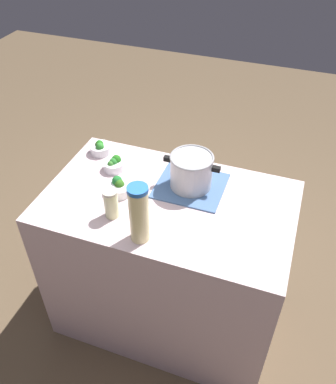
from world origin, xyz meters
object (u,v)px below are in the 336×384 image
at_px(lemonade_pitcher, 139,214).
at_px(broccoli_bowl_front, 100,148).
at_px(cooking_pot, 191,171).
at_px(broccoli_bowl_back, 114,164).
at_px(mason_jar, 111,203).
at_px(broccoli_bowl_center, 119,187).

bearing_deg(lemonade_pitcher, broccoli_bowl_front, 131.42).
bearing_deg(cooking_pot, lemonade_pitcher, -103.88).
xyz_separation_m(lemonade_pitcher, broccoli_bowl_front, (-0.45, 0.51, -0.11)).
bearing_deg(broccoli_bowl_front, lemonade_pitcher, -48.58).
relative_size(lemonade_pitcher, broccoli_bowl_back, 2.58).
relative_size(lemonade_pitcher, mason_jar, 1.95).
relative_size(cooking_pot, mason_jar, 1.94).
height_order(mason_jar, broccoli_bowl_center, mason_jar).
relative_size(mason_jar, broccoli_bowl_front, 1.23).
relative_size(lemonade_pitcher, broccoli_bowl_center, 2.17).
relative_size(cooking_pot, broccoli_bowl_back, 2.57).
distance_m(broccoli_bowl_front, broccoli_bowl_back, 0.18).
bearing_deg(mason_jar, broccoli_bowl_back, 114.03).
bearing_deg(broccoli_bowl_back, broccoli_bowl_center, -56.71).
distance_m(lemonade_pitcher, broccoli_bowl_center, 0.34).
bearing_deg(lemonade_pitcher, broccoli_bowl_back, 128.13).
bearing_deg(mason_jar, cooking_pot, 49.32).
relative_size(cooking_pot, lemonade_pitcher, 0.99).
bearing_deg(broccoli_bowl_front, cooking_pot, -11.32).
distance_m(cooking_pot, mason_jar, 0.42).
height_order(cooking_pot, broccoli_bowl_back, cooking_pot).
bearing_deg(broccoli_bowl_center, lemonade_pitcher, -49.06).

